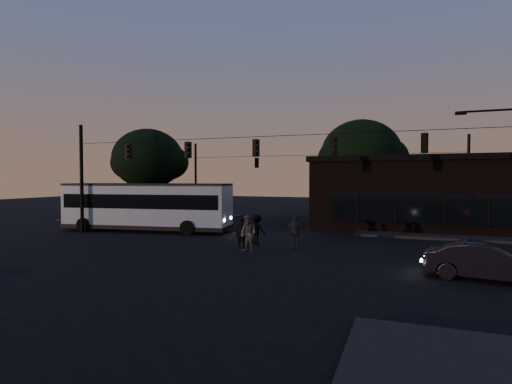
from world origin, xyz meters
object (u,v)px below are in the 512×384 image
(building, at_px, (418,192))
(pedestrian_d, at_px, (257,229))
(car, at_px, (486,262))
(pedestrian_a, at_px, (242,233))
(bus, at_px, (147,204))
(pedestrian_b, at_px, (248,234))
(pedestrian_c, at_px, (295,232))

(building, bearing_deg, pedestrian_d, -125.83)
(building, relative_size, car, 3.62)
(pedestrian_a, bearing_deg, building, 44.93)
(bus, relative_size, pedestrian_b, 6.46)
(building, bearing_deg, pedestrian_b, -119.50)
(building, relative_size, pedestrian_c, 8.47)
(pedestrian_a, xyz_separation_m, pedestrian_d, (0.32, 1.48, 0.03))
(pedestrian_a, height_order, pedestrian_b, pedestrian_b)
(pedestrian_d, bearing_deg, car, 168.32)
(car, distance_m, pedestrian_b, 10.56)
(pedestrian_d, bearing_deg, pedestrian_c, 177.04)
(building, xyz_separation_m, pedestrian_d, (-8.85, -12.26, -1.85))
(car, distance_m, pedestrian_a, 11.58)
(pedestrian_b, bearing_deg, pedestrian_a, 148.82)
(car, height_order, pedestrian_d, pedestrian_d)
(building, distance_m, car, 17.02)
(pedestrian_c, height_order, pedestrian_d, pedestrian_c)
(building, bearing_deg, car, -83.18)
(bus, bearing_deg, pedestrian_c, -23.71)
(pedestrian_a, height_order, pedestrian_d, pedestrian_d)
(pedestrian_b, distance_m, pedestrian_d, 2.56)
(bus, height_order, pedestrian_c, bus)
(building, xyz_separation_m, pedestrian_c, (-6.39, -12.87, -1.80))
(bus, xyz_separation_m, car, (20.28, -7.14, -1.22))
(pedestrian_a, height_order, pedestrian_c, pedestrian_c)
(car, bearing_deg, bus, 78.45)
(pedestrian_a, relative_size, pedestrian_c, 0.90)
(bus, xyz_separation_m, pedestrian_c, (11.89, -3.22, -1.01))
(car, bearing_deg, building, 14.65)
(bus, distance_m, pedestrian_c, 12.36)
(pedestrian_d, bearing_deg, pedestrian_a, 88.78)
(bus, height_order, pedestrian_b, bus)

